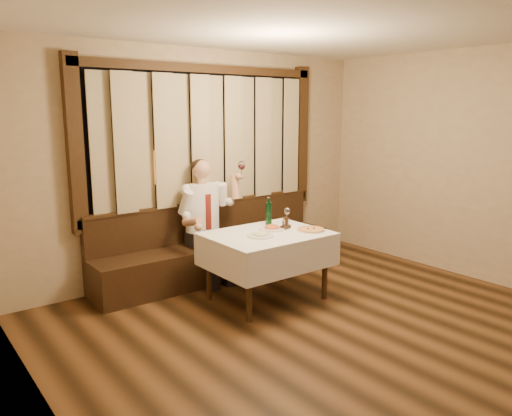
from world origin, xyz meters
TOP-DOWN VIEW (x-y plane):
  - room at (-0.00, 0.97)m, footprint 5.01×6.01m
  - banquette at (0.00, 2.72)m, footprint 3.20×0.61m
  - dining_table at (0.00, 1.70)m, footprint 1.27×0.97m
  - pizza at (0.44, 1.48)m, footprint 0.31×0.31m
  - pasta_red at (0.15, 1.80)m, footprint 0.28×0.28m
  - pasta_cream at (-0.15, 1.63)m, footprint 0.28×0.28m
  - green_bottle at (0.25, 1.99)m, footprint 0.07×0.07m
  - table_wine_glass at (0.50, 1.95)m, footprint 0.07×0.07m
  - cruet_caddy at (0.28, 1.72)m, footprint 0.13×0.09m
  - seated_man at (-0.19, 2.63)m, footprint 0.83×0.62m

SIDE VIEW (x-z plane):
  - banquette at x=0.00m, z-range -0.16..0.78m
  - dining_table at x=0.00m, z-range 0.27..1.03m
  - pizza at x=0.44m, z-range 0.75..0.79m
  - pasta_cream at x=-0.15m, z-range 0.75..0.84m
  - pasta_red at x=0.15m, z-range 0.75..0.84m
  - cruet_caddy at x=0.28m, z-range 0.74..0.87m
  - seated_man at x=-0.19m, z-range 0.11..1.60m
  - table_wine_glass at x=0.50m, z-range 0.80..0.98m
  - green_bottle at x=0.25m, z-range 0.73..1.06m
  - room at x=0.00m, z-range 0.09..2.91m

